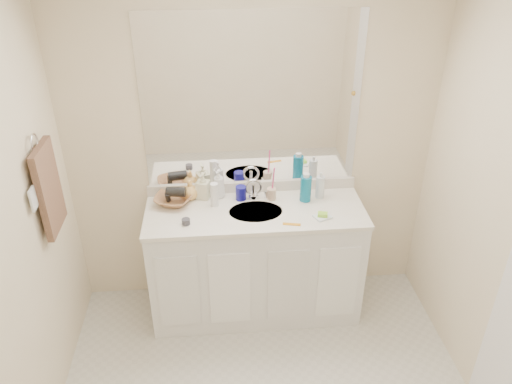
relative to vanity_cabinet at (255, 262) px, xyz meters
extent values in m
cube|color=white|center=(0.00, -1.02, 1.97)|extent=(2.60, 2.60, 0.02)
cube|color=#F3E1BE|center=(0.00, 0.28, 0.77)|extent=(2.60, 0.02, 2.40)
cube|color=white|center=(0.00, 0.00, 0.00)|extent=(1.50, 0.55, 0.85)
cube|color=white|center=(0.00, 0.00, 0.44)|extent=(1.52, 0.57, 0.03)
cube|color=silver|center=(0.00, 0.26, 0.50)|extent=(1.52, 0.03, 0.08)
cylinder|color=beige|center=(0.00, -0.02, 0.44)|extent=(0.37, 0.37, 0.02)
cylinder|color=silver|center=(0.00, 0.16, 0.51)|extent=(0.02, 0.02, 0.11)
cube|color=white|center=(0.00, 0.27, 1.14)|extent=(1.48, 0.01, 1.20)
cylinder|color=navy|center=(-0.09, 0.15, 0.51)|extent=(0.08, 0.08, 0.10)
cylinder|color=beige|center=(0.13, 0.13, 0.50)|extent=(0.07, 0.07, 0.09)
cylinder|color=#F54088|center=(0.14, 0.13, 0.60)|extent=(0.03, 0.04, 0.22)
cylinder|color=#0B698E|center=(0.37, 0.10, 0.55)|extent=(0.10, 0.10, 0.19)
cylinder|color=silver|center=(0.48, 0.13, 0.54)|extent=(0.08, 0.08, 0.17)
cube|color=white|center=(0.44, -0.14, 0.46)|extent=(0.13, 0.12, 0.01)
cube|color=#A0EA39|center=(0.44, -0.14, 0.48)|extent=(0.07, 0.06, 0.02)
cube|color=orange|center=(0.22, -0.21, 0.46)|extent=(0.12, 0.05, 0.00)
cylinder|color=#37363D|center=(-0.47, -0.14, 0.47)|extent=(0.06, 0.06, 0.04)
cylinder|color=white|center=(-0.28, 0.08, 0.54)|extent=(0.06, 0.06, 0.17)
imported|color=white|center=(-0.24, 0.20, 0.56)|extent=(0.11, 0.11, 0.22)
imported|color=beige|center=(-0.36, 0.20, 0.55)|extent=(0.11, 0.11, 0.20)
imported|color=#F4B75F|center=(-0.45, 0.19, 0.53)|extent=(0.13, 0.13, 0.15)
imported|color=#94613B|center=(-0.56, 0.14, 0.49)|extent=(0.32, 0.32, 0.06)
cylinder|color=black|center=(-0.54, 0.14, 0.54)|extent=(0.14, 0.09, 0.07)
torus|color=silver|center=(-1.27, -0.25, 1.12)|extent=(0.01, 0.11, 0.11)
cube|color=#4B3428|center=(-1.25, -0.25, 0.82)|extent=(0.04, 0.32, 0.55)
cube|color=white|center=(-1.27, -0.45, 0.88)|extent=(0.01, 0.08, 0.13)
camera|label=1|loc=(-0.26, -2.92, 2.27)|focal=35.00mm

